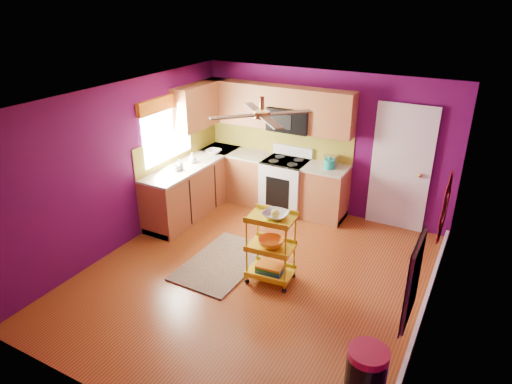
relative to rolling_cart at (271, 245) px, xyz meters
The scene contains 18 objects.
ground 0.62m from the rolling_cart, behind, with size 5.00×5.00×0.00m, color maroon.
room_envelope 1.09m from the rolling_cart, 169.13° to the right, with size 4.54×5.04×2.52m.
lower_cabinets 2.38m from the rolling_cart, 131.75° to the left, with size 2.81×2.31×0.94m.
electric_range 2.27m from the rolling_cart, 110.31° to the left, with size 0.76×0.66×1.13m.
upper_cabinetry 2.87m from the rolling_cart, 124.80° to the left, with size 2.80×2.30×1.26m.
left_window 2.90m from the rolling_cart, 157.67° to the left, with size 0.08×1.35×1.08m.
panel_door 2.71m from the rolling_cart, 65.38° to the left, with size 0.95×0.11×2.15m.
right_wall_art 2.21m from the rolling_cart, 10.80° to the right, with size 0.04×2.74×1.04m.
ceiling_fan 1.75m from the rolling_cart, 146.31° to the left, with size 1.01×1.01×0.26m.
shag_rug 0.99m from the rolling_cart, behind, with size 0.93×1.52×0.02m, color black.
rolling_cart is the anchor object (origin of this frame).
trash_can 2.28m from the rolling_cart, 40.63° to the right, with size 0.49×0.49×0.73m.
teal_kettle 2.18m from the rolling_cart, 89.87° to the left, with size 0.18×0.18×0.21m.
toaster 2.33m from the rolling_cart, 90.77° to the left, with size 0.22×0.15×0.18m, color beige.
soap_bottle_a 2.40m from the rolling_cart, 157.35° to the left, with size 0.08×0.08×0.18m, color #EA3F72.
soap_bottle_b 2.55m from the rolling_cart, 149.88° to the left, with size 0.14×0.14×0.18m, color white.
counter_dish 2.85m from the rolling_cart, 138.83° to the left, with size 0.27×0.27×0.07m, color white.
counter_cup 2.35m from the rolling_cart, 159.40° to the left, with size 0.13×0.13×0.10m, color white.
Camera 1 is at (2.57, -4.70, 3.71)m, focal length 32.00 mm.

